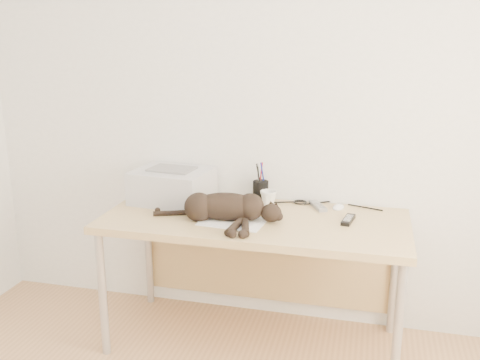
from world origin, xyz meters
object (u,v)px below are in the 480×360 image
(printer, at_px, (172,185))
(mouse, at_px, (338,205))
(desk, at_px, (257,235))
(pen_cup, at_px, (261,191))
(cat, at_px, (223,208))
(mug, at_px, (268,198))

(printer, distance_m, mouse, 0.95)
(desk, xyz_separation_m, pen_cup, (-0.03, 0.20, 0.20))
(desk, bearing_deg, mouse, 23.39)
(cat, distance_m, mug, 0.36)
(cat, distance_m, mouse, 0.67)
(printer, xyz_separation_m, pen_cup, (0.50, 0.11, -0.03))
(cat, relative_size, mug, 7.45)
(desk, height_order, pen_cup, pen_cup)
(mouse, bearing_deg, pen_cup, -167.45)
(cat, height_order, mug, cat)
(pen_cup, bearing_deg, mouse, -1.92)
(printer, height_order, cat, printer)
(mug, bearing_deg, mouse, 7.11)
(printer, bearing_deg, desk, -9.13)
(mug, xyz_separation_m, pen_cup, (-0.06, 0.06, 0.02))
(printer, bearing_deg, mouse, 5.94)
(pen_cup, xyz_separation_m, mouse, (0.45, -0.01, -0.05))
(pen_cup, bearing_deg, desk, -82.48)
(cat, xyz_separation_m, mug, (0.18, 0.31, -0.02))
(cat, xyz_separation_m, pen_cup, (0.12, 0.37, -0.00))
(mug, bearing_deg, pen_cup, 132.39)
(mug, relative_size, mouse, 0.91)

